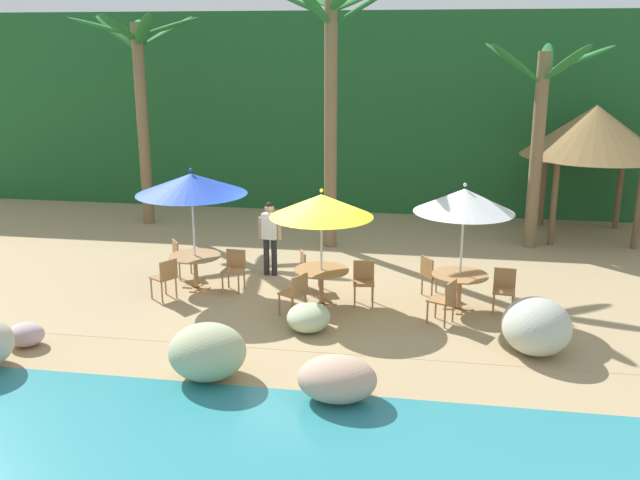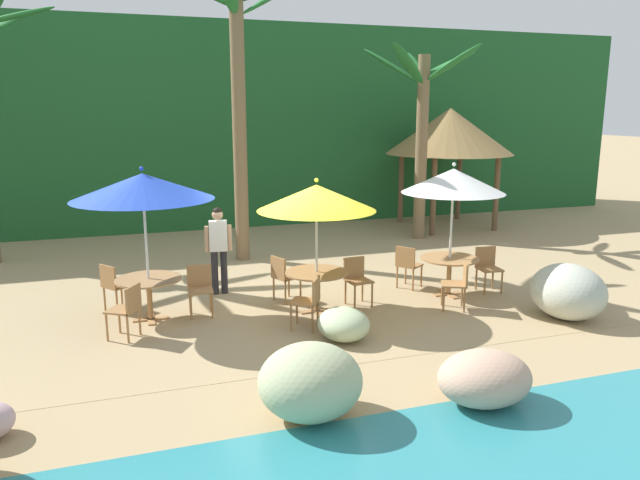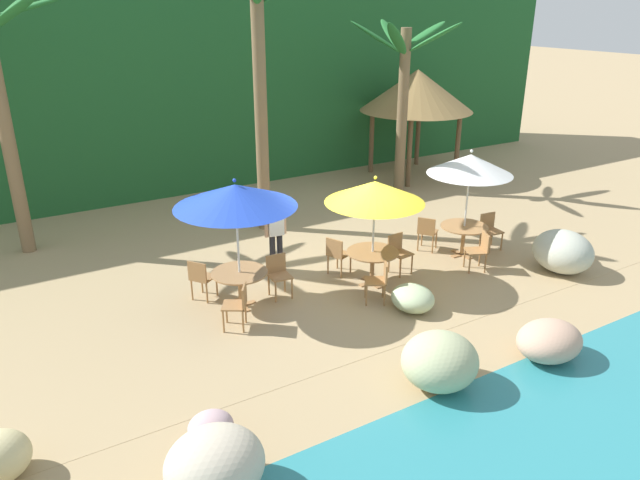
{
  "view_description": "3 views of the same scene",
  "coord_description": "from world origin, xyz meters",
  "px_view_note": "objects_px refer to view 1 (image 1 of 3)",
  "views": [
    {
      "loc": [
        2.62,
        -13.61,
        5.13
      ],
      "look_at": [
        0.32,
        0.21,
        1.2
      ],
      "focal_mm": 39.86,
      "sensor_mm": 36.0,
      "label": 1
    },
    {
      "loc": [
        -2.77,
        -9.99,
        3.54
      ],
      "look_at": [
        0.68,
        0.27,
        1.17
      ],
      "focal_mm": 33.98,
      "sensor_mm": 36.0,
      "label": 2
    },
    {
      "loc": [
        -6.46,
        -9.61,
        5.63
      ],
      "look_at": [
        -0.79,
        -0.18,
        1.21
      ],
      "focal_mm": 33.57,
      "sensor_mm": 36.0,
      "label": 3
    }
  ],
  "objects_px": {
    "chair_yellow_seaward": "(364,279)",
    "palm_tree_nearest": "(140,79)",
    "dining_table_blue": "(195,261)",
    "chair_blue_inland": "(181,256)",
    "palm_tree_second": "(331,74)",
    "palm_tree_third": "(540,114)",
    "umbrella_white": "(464,201)",
    "chair_white_inland": "(431,273)",
    "chair_yellow_left": "(296,292)",
    "chair_blue_seaward": "(235,267)",
    "palapa_hut": "(595,131)",
    "umbrella_blue": "(191,184)",
    "chair_yellow_inland": "(308,268)",
    "dining_table_white": "(460,280)",
    "waiter_in_white": "(270,233)",
    "umbrella_yellow": "(321,206)",
    "chair_white_seaward": "(504,287)",
    "chair_blue_left": "(166,276)",
    "chair_white_left": "(445,298)",
    "dining_table_yellow": "(321,275)"
  },
  "relations": [
    {
      "from": "dining_table_white",
      "to": "umbrella_blue",
      "type": "bearing_deg",
      "value": 176.29
    },
    {
      "from": "chair_white_left",
      "to": "palapa_hut",
      "type": "bearing_deg",
      "value": 61.51
    },
    {
      "from": "umbrella_yellow",
      "to": "dining_table_white",
      "type": "xyz_separation_m",
      "value": [
        2.73,
        0.14,
        -1.43
      ]
    },
    {
      "from": "palm_tree_nearest",
      "to": "palm_tree_third",
      "type": "bearing_deg",
      "value": -3.75
    },
    {
      "from": "umbrella_blue",
      "to": "dining_table_white",
      "type": "bearing_deg",
      "value": -3.71
    },
    {
      "from": "chair_white_inland",
      "to": "waiter_in_white",
      "type": "relative_size",
      "value": 0.51
    },
    {
      "from": "chair_yellow_left",
      "to": "umbrella_white",
      "type": "height_order",
      "value": "umbrella_white"
    },
    {
      "from": "chair_white_seaward",
      "to": "palapa_hut",
      "type": "distance_m",
      "value": 7.09
    },
    {
      "from": "chair_blue_seaward",
      "to": "umbrella_white",
      "type": "bearing_deg",
      "value": -4.77
    },
    {
      "from": "chair_blue_seaward",
      "to": "chair_white_inland",
      "type": "relative_size",
      "value": 1.0
    },
    {
      "from": "umbrella_yellow",
      "to": "palm_tree_nearest",
      "type": "bearing_deg",
      "value": 136.54
    },
    {
      "from": "chair_blue_left",
      "to": "chair_yellow_inland",
      "type": "height_order",
      "value": "same"
    },
    {
      "from": "chair_blue_seaward",
      "to": "chair_yellow_inland",
      "type": "distance_m",
      "value": 1.57
    },
    {
      "from": "palm_tree_second",
      "to": "dining_table_blue",
      "type": "bearing_deg",
      "value": -122.41
    },
    {
      "from": "umbrella_blue",
      "to": "umbrella_white",
      "type": "xyz_separation_m",
      "value": [
        5.54,
        -0.36,
        -0.08
      ]
    },
    {
      "from": "dining_table_white",
      "to": "palapa_hut",
      "type": "xyz_separation_m",
      "value": [
        3.5,
        6.15,
        2.24
      ]
    },
    {
      "from": "chair_yellow_seaward",
      "to": "dining_table_white",
      "type": "bearing_deg",
      "value": -1.5
    },
    {
      "from": "palm_tree_nearest",
      "to": "chair_blue_inland",
      "type": "bearing_deg",
      "value": -59.75
    },
    {
      "from": "chair_yellow_seaward",
      "to": "palm_tree_third",
      "type": "distance_m",
      "value": 6.8
    },
    {
      "from": "chair_white_left",
      "to": "chair_white_inland",
      "type": "bearing_deg",
      "value": 101.2
    },
    {
      "from": "chair_yellow_inland",
      "to": "chair_yellow_left",
      "type": "xyz_separation_m",
      "value": [
        0.03,
        -1.52,
        0.0
      ]
    },
    {
      "from": "waiter_in_white",
      "to": "dining_table_blue",
      "type": "bearing_deg",
      "value": -140.38
    },
    {
      "from": "umbrella_blue",
      "to": "umbrella_yellow",
      "type": "bearing_deg",
      "value": -10.12
    },
    {
      "from": "chair_yellow_inland",
      "to": "palm_tree_second",
      "type": "bearing_deg",
      "value": 90.85
    },
    {
      "from": "umbrella_white",
      "to": "chair_white_inland",
      "type": "relative_size",
      "value": 2.94
    },
    {
      "from": "dining_table_blue",
      "to": "chair_blue_inland",
      "type": "height_order",
      "value": "chair_blue_inland"
    },
    {
      "from": "chair_yellow_inland",
      "to": "dining_table_white",
      "type": "distance_m",
      "value": 3.19
    },
    {
      "from": "chair_yellow_seaward",
      "to": "palm_tree_nearest",
      "type": "bearing_deg",
      "value": 141.16
    },
    {
      "from": "chair_blue_inland",
      "to": "palm_tree_nearest",
      "type": "relative_size",
      "value": 0.15
    },
    {
      "from": "chair_yellow_inland",
      "to": "dining_table_white",
      "type": "relative_size",
      "value": 0.79
    },
    {
      "from": "chair_blue_left",
      "to": "dining_table_blue",
      "type": "bearing_deg",
      "value": 64.53
    },
    {
      "from": "dining_table_yellow",
      "to": "dining_table_white",
      "type": "height_order",
      "value": "same"
    },
    {
      "from": "palm_tree_second",
      "to": "chair_blue_left",
      "type": "bearing_deg",
      "value": -121.28
    },
    {
      "from": "chair_yellow_inland",
      "to": "umbrella_white",
      "type": "distance_m",
      "value": 3.62
    },
    {
      "from": "chair_yellow_left",
      "to": "palapa_hut",
      "type": "bearing_deg",
      "value": 46.95
    },
    {
      "from": "palm_tree_second",
      "to": "chair_white_inland",
      "type": "bearing_deg",
      "value": -52.59
    },
    {
      "from": "chair_blue_seaward",
      "to": "palapa_hut",
      "type": "distance_m",
      "value": 10.28
    },
    {
      "from": "umbrella_blue",
      "to": "chair_yellow_left",
      "type": "xyz_separation_m",
      "value": [
        2.44,
        -1.27,
        -1.77
      ]
    },
    {
      "from": "chair_blue_seaward",
      "to": "chair_yellow_left",
      "type": "bearing_deg",
      "value": -39.41
    },
    {
      "from": "chair_yellow_left",
      "to": "waiter_in_white",
      "type": "bearing_deg",
      "value": 113.95
    },
    {
      "from": "umbrella_blue",
      "to": "palm_tree_third",
      "type": "xyz_separation_m",
      "value": [
        7.45,
        4.54,
        1.11
      ]
    },
    {
      "from": "chair_blue_seaward",
      "to": "palm_tree_nearest",
      "type": "bearing_deg",
      "value": 128.22
    },
    {
      "from": "umbrella_yellow",
      "to": "palapa_hut",
      "type": "xyz_separation_m",
      "value": [
        6.23,
        6.3,
        0.81
      ]
    },
    {
      "from": "palm_tree_third",
      "to": "chair_yellow_left",
      "type": "bearing_deg",
      "value": -130.75
    },
    {
      "from": "dining_table_yellow",
      "to": "chair_yellow_inland",
      "type": "height_order",
      "value": "chair_yellow_inland"
    },
    {
      "from": "chair_white_left",
      "to": "palm_tree_third",
      "type": "xyz_separation_m",
      "value": [
        2.18,
        5.71,
        2.88
      ]
    },
    {
      "from": "waiter_in_white",
      "to": "dining_table_white",
      "type": "bearing_deg",
      "value": -19.72
    },
    {
      "from": "palm_tree_second",
      "to": "palm_tree_third",
      "type": "distance_m",
      "value": 5.25
    },
    {
      "from": "chair_yellow_seaward",
      "to": "dining_table_white",
      "type": "distance_m",
      "value": 1.9
    },
    {
      "from": "umbrella_yellow",
      "to": "chair_white_seaward",
      "type": "bearing_deg",
      "value": 2.33
    }
  ]
}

